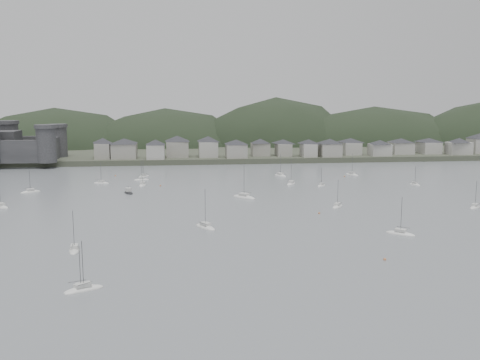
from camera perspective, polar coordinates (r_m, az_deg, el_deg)
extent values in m
plane|color=slate|center=(126.28, 4.03, -7.91)|extent=(900.00, 900.00, 0.00)
cube|color=#383D2D|center=(415.85, -3.56, 4.02)|extent=(900.00, 250.00, 3.00)
ellipsoid|color=black|center=(403.17, -19.30, 1.72)|extent=(138.98, 92.48, 81.13)
ellipsoid|color=black|center=(394.46, -8.06, 2.01)|extent=(132.08, 90.41, 79.74)
ellipsoid|color=black|center=(401.53, 3.87, 1.81)|extent=(133.88, 88.37, 101.41)
ellipsoid|color=black|center=(416.93, 14.24, 2.14)|extent=(165.81, 81.78, 82.55)
cylinder|color=#303033|center=(294.04, -20.34, 3.54)|extent=(10.00, 10.00, 18.00)
cylinder|color=#303033|center=(330.26, -23.87, 3.95)|extent=(11.00, 11.00, 19.00)
cylinder|color=#303033|center=(321.27, -19.18, 3.92)|extent=(10.00, 10.00, 17.00)
cube|color=#303033|center=(329.58, -23.89, 3.32)|extent=(56.00, 3.50, 12.00)
cube|color=#303033|center=(307.87, -19.71, 3.23)|extent=(3.50, 30.00, 12.00)
cube|color=#303033|center=(315.17, -24.70, 3.42)|extent=(20.00, 16.00, 16.00)
cube|color=gray|center=(305.04, -14.66, 3.09)|extent=(8.34, 12.91, 8.59)
pyramid|color=#242428|center=(304.54, -14.70, 4.17)|extent=(15.78, 15.78, 3.01)
cube|color=gray|center=(303.02, -12.49, 3.11)|extent=(13.68, 13.35, 8.36)
pyramid|color=#242428|center=(302.53, -12.52, 4.17)|extent=(20.07, 20.07, 2.93)
cube|color=#B2AFA7|center=(296.50, -9.17, 3.05)|extent=(9.78, 10.20, 8.08)
pyramid|color=#242428|center=(296.01, -9.19, 4.10)|extent=(14.83, 14.83, 2.83)
cube|color=gray|center=(305.76, -6.83, 3.37)|extent=(12.59, 13.33, 9.09)
pyramid|color=#242428|center=(305.24, -6.85, 4.52)|extent=(19.24, 19.24, 3.18)
cube|color=#B2AFA7|center=(304.71, -3.49, 3.38)|extent=(10.74, 12.17, 8.87)
pyramid|color=#242428|center=(304.20, -3.50, 4.50)|extent=(17.01, 17.01, 3.10)
cube|color=gray|center=(299.55, -0.41, 3.19)|extent=(11.63, 12.09, 7.69)
pyramid|color=#242428|center=(299.08, -0.42, 4.18)|extent=(17.61, 17.61, 2.69)
cube|color=gray|center=(310.14, 2.23, 3.35)|extent=(10.37, 9.35, 7.44)
pyramid|color=#242428|center=(309.70, 2.24, 4.28)|extent=(14.65, 14.65, 2.60)
cube|color=gray|center=(310.16, 4.74, 3.31)|extent=(8.24, 12.20, 7.22)
pyramid|color=#242428|center=(309.73, 4.76, 4.21)|extent=(15.17, 15.17, 2.53)
cube|color=#B2AFA7|center=(308.13, 7.47, 3.25)|extent=(8.06, 10.91, 7.46)
pyramid|color=#242428|center=(307.69, 7.49, 4.18)|extent=(14.08, 14.08, 2.61)
cube|color=gray|center=(309.94, 9.75, 3.25)|extent=(11.73, 11.78, 7.66)
pyramid|color=#242428|center=(309.49, 9.78, 4.20)|extent=(17.46, 17.46, 2.68)
cube|color=#B2AFA7|center=(324.07, 11.95, 3.39)|extent=(10.19, 13.02, 7.33)
pyramid|color=#242428|center=(323.66, 11.97, 4.27)|extent=(17.23, 17.23, 2.57)
cube|color=#B2AFA7|center=(320.96, 14.98, 3.19)|extent=(11.70, 9.81, 6.88)
pyramid|color=#242428|center=(320.56, 15.01, 4.02)|extent=(15.97, 15.97, 2.41)
cube|color=#B2AFA7|center=(335.58, 17.10, 3.35)|extent=(12.83, 12.48, 7.00)
pyramid|color=#242428|center=(335.20, 17.14, 4.15)|extent=(18.79, 18.79, 2.45)
cube|color=#B2AFA7|center=(343.84, 19.87, 3.33)|extent=(11.07, 13.50, 6.97)
pyramid|color=#242428|center=(343.47, 19.91, 4.11)|extent=(18.25, 18.25, 2.44)
cube|color=#B2AFA7|center=(344.22, 22.72, 3.21)|extent=(13.75, 9.12, 7.34)
pyramid|color=#242428|center=(343.83, 22.77, 4.03)|extent=(16.97, 16.97, 2.57)
cube|color=#B2AFA7|center=(358.04, 24.60, 3.42)|extent=(11.37, 11.57, 9.05)
pyramid|color=#242428|center=(357.60, 24.67, 4.40)|extent=(17.03, 17.03, 3.17)
ellipsoid|color=white|center=(194.84, -24.60, -2.71)|extent=(7.87, 7.67, 1.67)
cube|color=silver|center=(194.64, -24.63, -2.38)|extent=(3.37, 3.34, 0.70)
cylinder|color=#3F3F42|center=(193.92, -24.71, -1.16)|extent=(0.12, 0.12, 10.41)
ellipsoid|color=white|center=(234.78, -14.87, -0.35)|extent=(7.38, 4.27, 1.41)
cube|color=silver|center=(234.63, -14.88, -0.11)|extent=(2.81, 2.22, 0.70)
cylinder|color=#3F3F42|center=(234.12, -14.91, 0.75)|extent=(0.12, 0.12, 8.78)
cylinder|color=#3F3F42|center=(234.35, -15.19, 0.00)|extent=(3.04, 1.05, 0.10)
ellipsoid|color=white|center=(225.39, -10.57, -0.58)|extent=(3.42, 8.46, 1.65)
cube|color=silver|center=(225.21, -10.57, -0.30)|extent=(2.08, 3.05, 0.70)
cylinder|color=#3F3F42|center=(224.60, -10.60, 0.76)|extent=(0.12, 0.12, 10.31)
cylinder|color=#3F3F42|center=(223.66, -10.57, -0.22)|extent=(0.46, 3.70, 0.10)
ellipsoid|color=white|center=(235.36, 18.51, -0.49)|extent=(3.54, 6.56, 1.25)
cube|color=silver|center=(235.22, 18.52, -0.27)|extent=(1.89, 2.47, 0.70)
cylinder|color=#3F3F42|center=(234.77, 18.56, 0.49)|extent=(0.12, 0.12, 7.82)
cylinder|color=#3F3F42|center=(234.05, 18.58, -0.18)|extent=(0.82, 2.75, 0.10)
ellipsoid|color=white|center=(133.75, -17.58, -7.33)|extent=(3.36, 8.00, 1.55)
cube|color=silver|center=(133.46, -17.60, -6.88)|extent=(2.01, 2.90, 0.70)
cylinder|color=#3F3F42|center=(132.48, -17.68, -5.25)|extent=(0.12, 0.12, 9.71)
cylinder|color=#3F3F42|center=(132.03, -17.79, -6.81)|extent=(0.50, 3.49, 0.10)
ellipsoid|color=white|center=(194.24, 0.44, -1.93)|extent=(9.35, 9.55, 2.03)
cube|color=silver|center=(194.00, 0.44, -1.55)|extent=(4.06, 4.10, 0.70)
cylinder|color=#3F3F42|center=(193.14, 0.45, -0.04)|extent=(0.12, 0.12, 12.66)
cylinder|color=#3F3F42|center=(195.35, 0.76, -1.31)|extent=(3.23, 3.36, 0.10)
ellipsoid|color=white|center=(257.55, 12.11, 0.54)|extent=(5.72, 8.53, 1.64)
cube|color=silver|center=(257.40, 12.11, 0.79)|extent=(2.81, 3.35, 0.70)
cylinder|color=#3F3F42|center=(256.87, 12.14, 1.70)|extent=(0.12, 0.12, 10.22)
cylinder|color=#3F3F42|center=(255.87, 12.09, 0.87)|extent=(1.59, 3.40, 0.10)
ellipsoid|color=white|center=(249.65, 4.42, 0.45)|extent=(6.08, 8.66, 1.67)
cube|color=silver|center=(249.49, 4.42, 0.71)|extent=(2.94, 3.43, 0.70)
cylinder|color=#3F3F42|center=(248.93, 4.43, 1.68)|extent=(0.12, 0.12, 10.42)
cylinder|color=#3F3F42|center=(250.85, 4.51, 0.88)|extent=(1.75, 3.41, 0.10)
ellipsoid|color=white|center=(149.75, -3.79, -5.20)|extent=(6.94, 8.98, 1.76)
cube|color=silver|center=(149.47, -3.79, -4.77)|extent=(3.24, 3.63, 0.70)
cylinder|color=#3F3F42|center=(148.48, -3.81, -3.09)|extent=(0.12, 0.12, 10.99)
cylinder|color=#3F3F42|center=(147.98, -4.08, -4.69)|extent=(2.12, 3.44, 0.10)
ellipsoid|color=white|center=(240.24, -10.68, 0.00)|extent=(6.91, 3.09, 1.33)
cube|color=silver|center=(240.10, -10.68, 0.22)|extent=(2.53, 1.80, 0.70)
cylinder|color=#3F3F42|center=(239.63, -10.71, 1.02)|extent=(0.12, 0.12, 8.34)
cylinder|color=#3F3F42|center=(240.28, -10.97, 0.36)|extent=(2.98, 0.54, 0.10)
ellipsoid|color=white|center=(106.93, -16.93, -11.40)|extent=(6.64, 6.02, 1.36)
cube|color=silver|center=(106.60, -16.95, -10.90)|extent=(2.79, 2.67, 0.70)
cylinder|color=#3F3F42|center=(105.51, -17.04, -9.15)|extent=(0.12, 0.12, 8.51)
cylinder|color=#3F3F42|center=(105.53, -16.53, -10.77)|extent=(2.43, 2.03, 0.10)
ellipsoid|color=white|center=(225.81, 5.58, -0.45)|extent=(6.42, 8.37, 1.64)
cube|color=silver|center=(225.64, 5.59, -0.17)|extent=(3.01, 3.38, 0.70)
cylinder|color=#3F3F42|center=(225.03, 5.60, 0.87)|extent=(0.12, 0.12, 10.22)
cylinder|color=#3F3F42|center=(226.62, 5.33, 0.01)|extent=(1.96, 3.22, 0.10)
ellipsoid|color=white|center=(180.78, 10.57, -2.89)|extent=(6.26, 7.31, 1.47)
cube|color=silver|center=(180.58, 10.57, -2.57)|extent=(2.83, 3.03, 0.70)
cylinder|color=#3F3F42|center=(179.89, 10.61, -1.41)|extent=(0.12, 0.12, 9.19)
cylinder|color=#3F3F42|center=(179.71, 10.92, -2.46)|extent=(2.04, 2.72, 0.10)
ellipsoid|color=white|center=(193.58, 24.22, -2.76)|extent=(6.95, 6.45, 1.44)
cube|color=silver|center=(193.39, 24.24, -2.46)|extent=(2.94, 2.85, 0.70)
cylinder|color=#3F3F42|center=(192.76, 24.31, -1.40)|extent=(0.12, 0.12, 8.99)
cylinder|color=#3F3F42|center=(193.08, 24.63, -2.33)|extent=(2.51, 2.20, 0.10)
ellipsoid|color=white|center=(106.83, -16.64, -11.40)|extent=(7.96, 5.30, 1.52)
cube|color=silver|center=(106.48, -16.67, -10.87)|extent=(3.12, 2.61, 0.70)
cylinder|color=#3F3F42|center=(105.26, -16.76, -8.89)|extent=(0.12, 0.12, 9.53)
cylinder|color=#3F3F42|center=(107.03, -17.31, -10.48)|extent=(3.18, 1.47, 0.10)
ellipsoid|color=white|center=(148.90, 17.07, -5.67)|extent=(7.81, 7.29, 1.62)
cube|color=silver|center=(148.63, 17.09, -5.25)|extent=(3.31, 3.21, 0.70)
cylinder|color=#3F3F42|center=(147.71, 17.16, -3.70)|extent=(0.12, 0.12, 10.13)
cylinder|color=#3F3F42|center=(149.79, 17.34, -4.94)|extent=(2.81, 2.47, 0.10)
ellipsoid|color=white|center=(223.01, 8.86, -0.63)|extent=(5.47, 5.81, 1.21)
cube|color=silver|center=(222.86, 8.86, -0.40)|extent=(2.40, 2.47, 0.70)
cylinder|color=#3F3F42|center=(222.40, 8.88, 0.37)|extent=(0.12, 0.12, 7.57)
cylinder|color=#3F3F42|center=(223.36, 8.63, -0.23)|extent=(1.89, 2.10, 0.10)
ellipsoid|color=white|center=(221.27, -21.86, -1.24)|extent=(7.77, 6.17, 1.53)
cube|color=silver|center=(221.09, -21.88, -0.97)|extent=(3.16, 2.86, 0.70)
cylinder|color=#3F3F42|center=(220.51, -21.93, 0.02)|extent=(0.12, 0.12, 9.57)
cylinder|color=#3F3F42|center=(222.02, -22.12, -0.80)|extent=(2.96, 1.93, 0.10)
ellipsoid|color=white|center=(250.29, -10.44, 0.35)|extent=(6.08, 6.50, 1.35)
cube|color=silver|center=(250.15, -10.45, 0.58)|extent=(2.68, 2.76, 0.70)
cylinder|color=#3F3F42|center=(249.69, -10.47, 1.35)|extent=(0.12, 0.12, 8.44)
cylinder|color=#3F3F42|center=(249.12, -10.28, 0.67)|extent=(2.08, 2.35, 0.10)
ellipsoid|color=black|center=(207.86, -12.04, -1.41)|extent=(5.08, 7.28, 1.51)
cube|color=silver|center=(207.62, -12.05, -1.03)|extent=(2.60, 2.67, 1.40)
cylinder|color=#3F3F42|center=(207.47, -12.06, -0.79)|extent=(0.10, 0.10, 1.20)
sphere|color=#CA7543|center=(124.90, 15.50, -8.33)|extent=(0.70, 0.70, 0.70)
sphere|color=#CA7543|center=(169.51, 8.62, -3.59)|extent=(0.70, 0.70, 0.70)
sphere|color=#CA7543|center=(251.29, 11.32, 0.39)|extent=(0.70, 0.70, 0.70)
sphere|color=#CA7543|center=(222.52, -8.66, -0.62)|extent=(0.70, 0.70, 0.70)
sphere|color=#CA7543|center=(255.48, -13.42, 0.45)|extent=(0.70, 0.70, 0.70)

